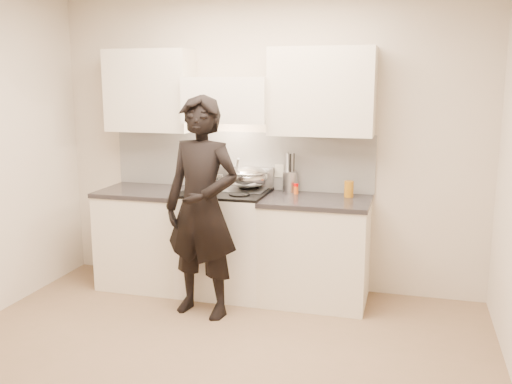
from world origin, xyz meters
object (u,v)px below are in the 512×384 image
(stove, at_px, (226,241))
(utensil_crock, at_px, (290,180))
(counter_right, at_px, (316,250))
(person, at_px, (202,208))
(wok, at_px, (247,177))

(stove, bearing_deg, utensil_crock, 23.64)
(counter_right, bearing_deg, utensil_crock, 140.28)
(counter_right, distance_m, person, 1.10)
(stove, distance_m, counter_right, 0.83)
(stove, xyz_separation_m, person, (-0.02, -0.53, 0.43))
(counter_right, xyz_separation_m, wok, (-0.65, 0.12, 0.60))
(counter_right, bearing_deg, person, -147.99)
(counter_right, relative_size, wok, 1.94)
(wok, xyz_separation_m, utensil_crock, (0.37, 0.12, -0.03))
(utensil_crock, xyz_separation_m, person, (-0.57, -0.77, -0.12))
(utensil_crock, height_order, person, person)
(person, bearing_deg, counter_right, 42.70)
(person, bearing_deg, stove, 98.35)
(stove, relative_size, person, 0.53)
(stove, xyz_separation_m, utensil_crock, (0.54, 0.24, 0.55))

